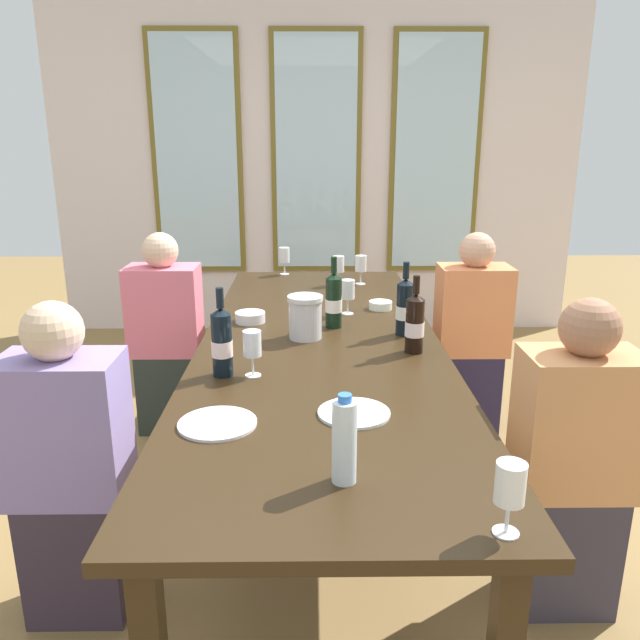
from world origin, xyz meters
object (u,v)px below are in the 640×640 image
Objects in this scene: white_plate_1 at (217,423)px; seated_person_1 at (471,339)px; wine_glass_0 at (348,290)px; wine_bottle_1 at (415,323)px; metal_pitcher at (305,317)px; wine_bottle_3 at (222,342)px; wine_glass_2 at (284,256)px; seated_person_0 at (167,339)px; tasting_bowl_0 at (380,305)px; wine_glass_3 at (338,266)px; wine_glass_5 at (510,485)px; wine_glass_4 at (252,346)px; wine_bottle_0 at (334,300)px; wine_bottle_2 at (405,307)px; dining_table at (320,355)px; white_plate_0 at (354,413)px; wine_glass_1 at (361,264)px; seated_person_2 at (70,473)px; water_bottle at (344,441)px; seated_person_3 at (572,467)px; tasting_bowl_1 at (250,317)px.

white_plate_1 is 0.22× the size of seated_person_1.
wine_bottle_1 is at bearing -67.35° from wine_glass_0.
wine_bottle_3 reaches higher than metal_pitcher.
seated_person_1 is (0.69, 0.25, -0.34)m from wine_glass_0.
seated_person_0 is (-0.62, -0.67, -0.34)m from wine_glass_2.
tasting_bowl_0 is 0.68× the size of wine_glass_3.
wine_bottle_3 reaches higher than white_plate_1.
wine_bottle_3 is at bearing 128.05° from wine_glass_5.
wine_glass_3 is 1.00× the size of wine_glass_5.
wine_glass_4 is 1.57m from seated_person_1.
wine_bottle_0 reaches higher than white_plate_1.
wine_bottle_2 is at bearing -21.33° from wine_bottle_0.
metal_pitcher is at bearing -83.64° from wine_glass_2.
dining_table is 0.49m from wine_glass_0.
wine_glass_5 is at bearing -87.55° from tasting_bowl_0.
seated_person_1 reaches higher than wine_glass_3.
white_plate_1 is 0.43m from wine_glass_4.
wine_bottle_3 reaches higher than wine_glass_4.
seated_person_0 is at bearing -158.65° from wine_glass_3.
seated_person_0 is (-1.21, 0.61, -0.34)m from wine_bottle_2.
seated_person_1 is (0.74, 1.42, -0.22)m from white_plate_0.
seated_person_0 and seated_person_1 have the same top height.
wine_glass_0 is 0.64m from wine_glass_3.
seated_person_0 reaches higher than white_plate_1.
wine_bottle_3 is 1.60m from wine_glass_1.
wine_glass_0 and wine_glass_4 have the same top height.
metal_pitcher is at bearing 45.16° from seated_person_2.
wine_glass_1 is 0.16× the size of seated_person_1.
wine_glass_1 is (-0.12, 0.99, -0.01)m from wine_bottle_2.
water_bottle is 2.52m from wine_glass_2.
white_plate_1 is 0.73× the size of wine_bottle_3.
wine_bottle_1 is at bearing 25.55° from seated_person_2.
wine_glass_0 is 0.16× the size of seated_person_3.
wine_glass_0 is (0.21, 0.38, 0.03)m from metal_pitcher.
tasting_bowl_1 is (-0.43, 1.04, 0.02)m from white_plate_0.
dining_table is 15.26× the size of metal_pitcher.
water_bottle is at bearing -99.20° from tasting_bowl_0.
wine_glass_0 is (-0.23, 0.34, -0.01)m from wine_bottle_2.
tasting_bowl_1 is at bearing 139.20° from seated_person_3.
wine_glass_4 is (0.07, 0.41, 0.11)m from white_plate_1.
water_bottle is at bearing -25.37° from seated_person_2.
wine_glass_2 is 0.16× the size of seated_person_3.
seated_person_0 is 1.42m from seated_person_2.
metal_pitcher is 1.33× the size of tasting_bowl_1.
wine_bottle_0 is 1.90× the size of wine_glass_1.
wine_glass_5 is 0.16× the size of seated_person_0.
wine_glass_2 is 2.35m from seated_person_3.
dining_table is 1.14m from wine_glass_1.
wine_glass_5 is at bearing -66.42° from tasting_bowl_1.
seated_person_3 is at bearing 0.55° from seated_person_2.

